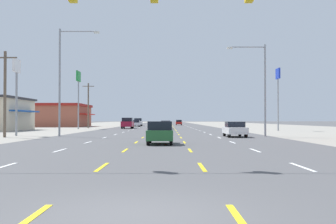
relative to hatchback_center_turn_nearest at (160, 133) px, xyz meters
The scene contains 20 objects.
ground_plane 46.05m from the hatchback_center_turn_nearest, 90.03° to the left, with size 572.00×572.00×0.00m, color #4C4C4F.
lot_apron_left 52.29m from the hatchback_center_turn_nearest, 118.28° to the left, with size 28.00×440.00×0.01m, color gray.
lot_apron_right 52.27m from the hatchback_center_turn_nearest, 61.76° to the left, with size 28.00×440.00×0.01m, color gray.
lane_markings 84.55m from the hatchback_center_turn_nearest, 90.02° to the left, with size 10.64×227.60×0.01m.
signal_span_wire 12.10m from the hatchback_center_turn_nearest, 89.94° to the right, with size 27.39×0.53×8.79m.
hatchback_center_turn_nearest is the anchor object (origin of this frame).
sedan_far_right_near 13.11m from the hatchback_center_turn_nearest, 58.21° to the left, with size 1.80×4.50×1.46m.
sedan_center_turn_mid 44.06m from the hatchback_center_turn_nearest, 89.83° to the left, with size 1.80×4.50×1.46m.
suv_far_left_midfar 46.38m from the hatchback_center_turn_nearest, 98.48° to the left, with size 1.98×4.90×1.98m.
hatchback_far_left_far 64.64m from the hatchback_center_turn_nearest, 96.02° to the left, with size 1.72×3.90×1.54m.
suv_far_left_farther 75.86m from the hatchback_center_turn_nearest, 95.39° to the left, with size 1.98×4.90×1.98m.
hatchback_inner_right_farthest 88.75m from the hatchback_center_turn_nearest, 87.63° to the left, with size 1.72×3.90×1.54m.
storefront_left_row_2 71.01m from the hatchback_center_turn_nearest, 110.86° to the left, with size 14.40×16.53×5.21m.
pole_sign_left_row_1 21.10m from the hatchback_center_turn_nearest, 137.09° to the left, with size 0.24×1.71×7.86m.
pole_sign_left_row_2 45.93m from the hatchback_center_turn_nearest, 109.49° to the left, with size 0.24×2.64×10.11m.
pole_sign_right_row_1 36.70m from the hatchback_center_turn_nearest, 62.29° to the left, with size 0.24×1.80×9.24m.
streetlight_left_row_0 16.68m from the hatchback_center_turn_nearest, 128.34° to the left, with size 4.01×0.26×10.65m.
streetlight_right_row_0 16.39m from the hatchback_center_turn_nearest, 51.87° to the left, with size 3.85×0.26×9.09m.
utility_pole_left_row_0 18.19m from the hatchback_center_turn_nearest, 145.20° to the left, with size 2.20×0.26×8.04m.
utility_pole_left_row_1 51.05m from the hatchback_center_turn_nearest, 106.68° to the left, with size 2.20×0.26×8.58m.
Camera 1 is at (0.56, -7.00, 1.67)m, focal length 42.72 mm.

